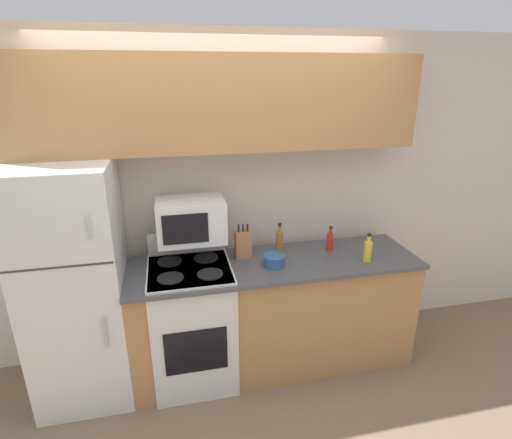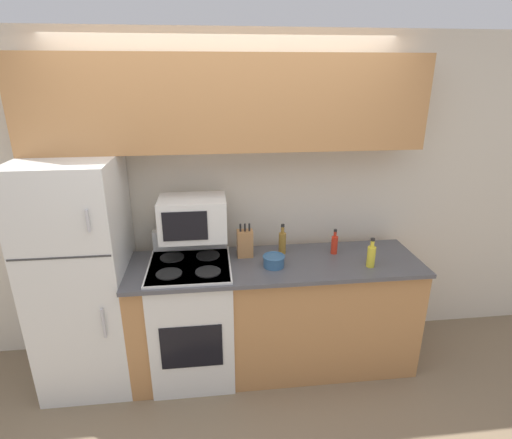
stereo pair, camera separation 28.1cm
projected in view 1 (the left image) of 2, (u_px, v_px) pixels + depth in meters
The scene contains 12 objects.
ground_plane at pixel (242, 394), 2.97m from camera, with size 12.00×12.00×0.00m, color #7F6B51.
wall_back at pixel (223, 202), 3.19m from camera, with size 8.00×0.05×2.55m.
lower_cabinets at pixel (274, 313), 3.15m from camera, with size 2.17×0.64×0.92m.
refrigerator at pixel (77, 285), 2.76m from camera, with size 0.64×0.72×1.72m.
upper_cabinets at pixel (223, 103), 2.76m from camera, with size 2.81×0.32×0.65m.
stove at pixel (193, 322), 3.00m from camera, with size 0.59×0.62×1.10m.
microwave at pixel (191, 220), 2.85m from camera, with size 0.48×0.34×0.30m.
knife_block at pixel (243, 244), 3.02m from camera, with size 0.12×0.09×0.27m.
bowl at pixel (274, 260), 2.89m from camera, with size 0.16×0.16×0.09m.
bottle_cooking_spray at pixel (368, 250), 2.95m from camera, with size 0.06×0.06×0.22m.
bottle_vinegar at pixel (279, 241), 3.10m from camera, with size 0.06×0.06×0.24m.
bottle_hot_sauce at pixel (330, 241), 3.14m from camera, with size 0.05×0.05×0.20m.
Camera 1 is at (-0.41, -2.30, 2.24)m, focal length 28.00 mm.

